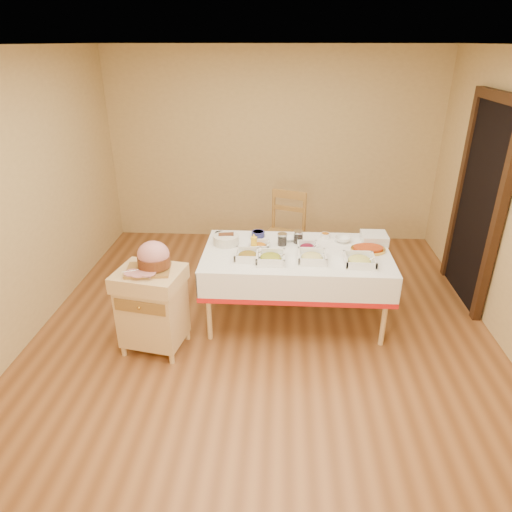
{
  "coord_description": "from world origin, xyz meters",
  "views": [
    {
      "loc": [
        0.14,
        -3.77,
        2.63
      ],
      "look_at": [
        -0.09,
        0.2,
        0.75
      ],
      "focal_mm": 32.0,
      "sensor_mm": 36.0,
      "label": 1
    }
  ],
  "objects_px": {
    "bread_basket": "(226,240)",
    "brass_platter": "(368,249)",
    "butcher_cart": "(152,305)",
    "mustard_bottle": "(254,244)",
    "preserve_jar_right": "(298,237)",
    "preserve_jar_left": "(282,240)",
    "ham_on_board": "(153,258)",
    "dining_chair": "(284,234)",
    "plate_stack": "(374,238)",
    "dining_table": "(296,266)"
  },
  "relations": [
    {
      "from": "bread_basket",
      "to": "brass_platter",
      "type": "relative_size",
      "value": 0.75
    },
    {
      "from": "butcher_cart",
      "to": "mustard_bottle",
      "type": "bearing_deg",
      "value": 32.44
    },
    {
      "from": "mustard_bottle",
      "to": "brass_platter",
      "type": "xyz_separation_m",
      "value": [
        1.12,
        0.08,
        -0.06
      ]
    },
    {
      "from": "bread_basket",
      "to": "preserve_jar_right",
      "type": "bearing_deg",
      "value": 6.06
    },
    {
      "from": "preserve_jar_left",
      "to": "mustard_bottle",
      "type": "distance_m",
      "value": 0.33
    },
    {
      "from": "ham_on_board",
      "to": "preserve_jar_left",
      "type": "xyz_separation_m",
      "value": [
        1.12,
        0.71,
        -0.1
      ]
    },
    {
      "from": "preserve_jar_left",
      "to": "mustard_bottle",
      "type": "relative_size",
      "value": 0.66
    },
    {
      "from": "preserve_jar_right",
      "to": "brass_platter",
      "type": "distance_m",
      "value": 0.7
    },
    {
      "from": "ham_on_board",
      "to": "preserve_jar_left",
      "type": "bearing_deg",
      "value": 32.17
    },
    {
      "from": "ham_on_board",
      "to": "mustard_bottle",
      "type": "relative_size",
      "value": 2.12
    },
    {
      "from": "butcher_cart",
      "to": "dining_chair",
      "type": "height_order",
      "value": "dining_chair"
    },
    {
      "from": "dining_chair",
      "to": "preserve_jar_right",
      "type": "height_order",
      "value": "dining_chair"
    },
    {
      "from": "preserve_jar_right",
      "to": "bread_basket",
      "type": "xyz_separation_m",
      "value": [
        -0.73,
        -0.08,
        -0.01
      ]
    },
    {
      "from": "butcher_cart",
      "to": "plate_stack",
      "type": "height_order",
      "value": "plate_stack"
    },
    {
      "from": "dining_chair",
      "to": "ham_on_board",
      "type": "distance_m",
      "value": 1.98
    },
    {
      "from": "ham_on_board",
      "to": "preserve_jar_right",
      "type": "relative_size",
      "value": 3.16
    },
    {
      "from": "plate_stack",
      "to": "brass_platter",
      "type": "distance_m",
      "value": 0.24
    },
    {
      "from": "mustard_bottle",
      "to": "plate_stack",
      "type": "height_order",
      "value": "mustard_bottle"
    },
    {
      "from": "ham_on_board",
      "to": "plate_stack",
      "type": "xyz_separation_m",
      "value": [
        2.06,
        0.83,
        -0.11
      ]
    },
    {
      "from": "preserve_jar_right",
      "to": "brass_platter",
      "type": "height_order",
      "value": "preserve_jar_right"
    },
    {
      "from": "mustard_bottle",
      "to": "butcher_cart",
      "type": "bearing_deg",
      "value": -147.56
    },
    {
      "from": "dining_table",
      "to": "mustard_bottle",
      "type": "relative_size",
      "value": 9.67
    },
    {
      "from": "dining_chair",
      "to": "preserve_jar_left",
      "type": "xyz_separation_m",
      "value": [
        -0.03,
        -0.86,
        0.29
      ]
    },
    {
      "from": "dining_chair",
      "to": "preserve_jar_left",
      "type": "bearing_deg",
      "value": -91.67
    },
    {
      "from": "butcher_cart",
      "to": "bread_basket",
      "type": "xyz_separation_m",
      "value": [
        0.6,
        0.73,
        0.35
      ]
    },
    {
      "from": "ham_on_board",
      "to": "preserve_jar_right",
      "type": "height_order",
      "value": "ham_on_board"
    },
    {
      "from": "butcher_cart",
      "to": "dining_chair",
      "type": "xyz_separation_m",
      "value": [
        1.19,
        1.6,
        0.07
      ]
    },
    {
      "from": "butcher_cart",
      "to": "preserve_jar_left",
      "type": "xyz_separation_m",
      "value": [
        1.16,
        0.74,
        0.36
      ]
    },
    {
      "from": "preserve_jar_right",
      "to": "mustard_bottle",
      "type": "height_order",
      "value": "mustard_bottle"
    },
    {
      "from": "preserve_jar_left",
      "to": "plate_stack",
      "type": "bearing_deg",
      "value": 7.62
    },
    {
      "from": "dining_table",
      "to": "preserve_jar_right",
      "type": "bearing_deg",
      "value": 84.85
    },
    {
      "from": "butcher_cart",
      "to": "bread_basket",
      "type": "height_order",
      "value": "bread_basket"
    },
    {
      "from": "mustard_bottle",
      "to": "preserve_jar_right",
      "type": "bearing_deg",
      "value": 28.83
    },
    {
      "from": "preserve_jar_left",
      "to": "plate_stack",
      "type": "height_order",
      "value": "preserve_jar_left"
    },
    {
      "from": "preserve_jar_right",
      "to": "plate_stack",
      "type": "relative_size",
      "value": 0.49
    },
    {
      "from": "brass_platter",
      "to": "plate_stack",
      "type": "bearing_deg",
      "value": 67.24
    },
    {
      "from": "butcher_cart",
      "to": "dining_table",
      "type": "bearing_deg",
      "value": 24.13
    },
    {
      "from": "preserve_jar_left",
      "to": "preserve_jar_right",
      "type": "relative_size",
      "value": 0.98
    },
    {
      "from": "dining_chair",
      "to": "bread_basket",
      "type": "distance_m",
      "value": 1.09
    },
    {
      "from": "butcher_cart",
      "to": "ham_on_board",
      "type": "distance_m",
      "value": 0.46
    },
    {
      "from": "preserve_jar_right",
      "to": "plate_stack",
      "type": "distance_m",
      "value": 0.78
    },
    {
      "from": "plate_stack",
      "to": "dining_chair",
      "type": "bearing_deg",
      "value": 140.94
    },
    {
      "from": "preserve_jar_left",
      "to": "plate_stack",
      "type": "distance_m",
      "value": 0.94
    },
    {
      "from": "preserve_jar_right",
      "to": "preserve_jar_left",
      "type": "bearing_deg",
      "value": -157.44
    },
    {
      "from": "brass_platter",
      "to": "preserve_jar_right",
      "type": "bearing_deg",
      "value": 166.3
    },
    {
      "from": "ham_on_board",
      "to": "preserve_jar_right",
      "type": "distance_m",
      "value": 1.5
    },
    {
      "from": "dining_table",
      "to": "plate_stack",
      "type": "distance_m",
      "value": 0.87
    },
    {
      "from": "preserve_jar_right",
      "to": "dining_chair",
      "type": "bearing_deg",
      "value": 99.81
    },
    {
      "from": "ham_on_board",
      "to": "butcher_cart",
      "type": "bearing_deg",
      "value": -141.88
    },
    {
      "from": "preserve_jar_right",
      "to": "brass_platter",
      "type": "bearing_deg",
      "value": -13.7
    }
  ]
}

